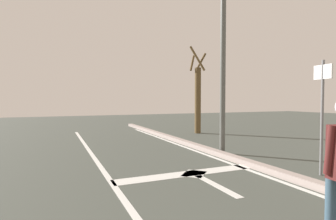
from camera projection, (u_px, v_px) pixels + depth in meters
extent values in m
cube|color=silver|center=(129.00, 207.00, 3.93)|extent=(0.12, 20.00, 0.01)
cube|color=silver|center=(282.00, 182.00, 5.14)|extent=(0.12, 20.00, 0.01)
cube|color=silver|center=(186.00, 174.00, 5.71)|extent=(3.21, 0.40, 0.01)
cube|color=silver|center=(216.00, 185.00, 4.94)|extent=(0.16, 1.40, 0.01)
cube|color=silver|center=(194.00, 174.00, 5.72)|extent=(0.71, 0.71, 0.01)
cube|color=#A4948D|center=(291.00, 177.00, 5.24)|extent=(0.24, 24.00, 0.14)
cylinder|color=#385264|center=(331.00, 210.00, 2.76)|extent=(0.11, 0.11, 0.75)
cylinder|color=#541E1D|center=(330.00, 150.00, 2.54)|extent=(0.07, 0.11, 0.48)
cylinder|color=#585B57|center=(223.00, 57.00, 7.77)|extent=(0.16, 0.16, 5.71)
cylinder|color=slate|center=(322.00, 118.00, 5.57)|extent=(0.06, 0.06, 2.44)
cube|color=white|center=(323.00, 72.00, 5.53)|extent=(0.09, 0.44, 0.30)
cylinder|color=brown|center=(198.00, 101.00, 12.67)|extent=(0.30, 0.30, 3.14)
cylinder|color=brown|center=(201.00, 62.00, 12.85)|extent=(0.42, 0.55, 0.88)
cylinder|color=brown|center=(192.00, 63.00, 12.75)|extent=(0.41, 0.34, 0.78)
cylinder|color=brown|center=(197.00, 58.00, 12.30)|extent=(0.67, 0.52, 1.18)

